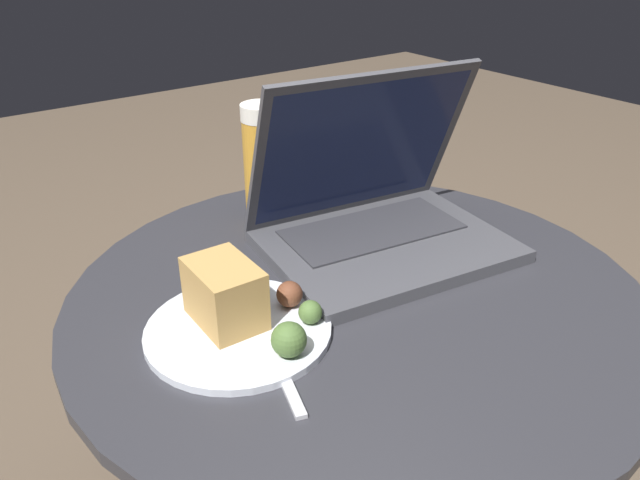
% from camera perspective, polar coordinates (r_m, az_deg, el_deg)
% --- Properties ---
extents(table, '(0.74, 0.74, 0.52)m').
position_cam_1_polar(table, '(0.89, 3.16, -12.32)').
color(table, '#515156').
rests_on(table, ground_plane).
extents(laptop, '(0.36, 0.30, 0.25)m').
position_cam_1_polar(laptop, '(0.89, 5.21, 2.54)').
color(laptop, '#47474C').
rests_on(laptop, table).
extents(beer_glass, '(0.06, 0.06, 0.18)m').
position_cam_1_polar(beer_glass, '(0.94, -5.16, 6.86)').
color(beer_glass, gold).
rests_on(beer_glass, table).
extents(snack_plate, '(0.21, 0.21, 0.08)m').
position_cam_1_polar(snack_plate, '(0.72, -7.48, -6.58)').
color(snack_plate, silver).
rests_on(snack_plate, table).
extents(fork, '(0.07, 0.17, 0.00)m').
position_cam_1_polar(fork, '(0.69, -4.18, -10.51)').
color(fork, silver).
rests_on(fork, table).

